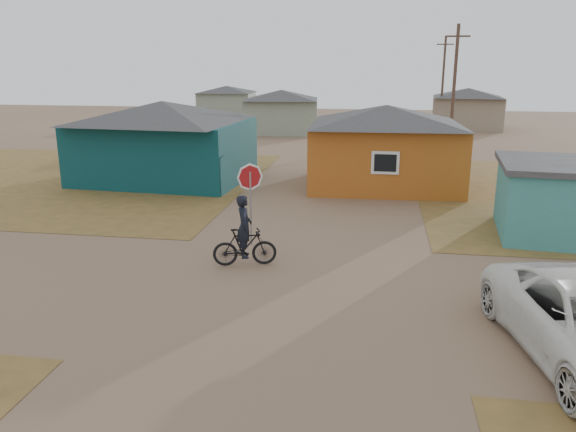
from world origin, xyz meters
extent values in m
plane|color=#7F6149|center=(0.00, 0.00, 0.00)|extent=(120.00, 120.00, 0.00)
cube|color=brown|center=(-14.00, 13.00, 0.01)|extent=(20.00, 18.00, 0.00)
cube|color=#0A3337|center=(-8.50, 13.50, 1.50)|extent=(8.40, 6.54, 3.00)
pyramid|color=#333335|center=(-8.50, 13.50, 3.50)|extent=(8.93, 7.08, 1.00)
cube|color=#AC581A|center=(2.50, 14.00, 1.50)|extent=(7.21, 6.24, 3.00)
pyramid|color=#333335|center=(2.50, 14.00, 3.45)|extent=(7.72, 6.76, 0.90)
cube|color=silver|center=(2.50, 10.97, 1.65)|extent=(1.20, 0.06, 1.00)
cube|color=black|center=(2.50, 10.94, 1.65)|extent=(0.95, 0.04, 0.75)
cube|color=gray|center=(-6.00, 34.00, 1.40)|extent=(6.49, 5.60, 2.80)
pyramid|color=#333335|center=(-6.00, 34.00, 3.20)|extent=(7.04, 6.15, 0.80)
cube|color=gray|center=(10.00, 40.00, 1.40)|extent=(6.41, 5.50, 2.80)
pyramid|color=#333335|center=(10.00, 40.00, 3.20)|extent=(6.95, 6.05, 0.80)
cube|color=gray|center=(-14.00, 46.00, 1.35)|extent=(5.75, 5.28, 2.70)
pyramid|color=#333335|center=(-14.00, 46.00, 3.05)|extent=(6.28, 5.81, 0.70)
cylinder|color=#4E392F|center=(6.50, 22.00, 4.00)|extent=(0.20, 0.20, 8.00)
cube|color=#4E392F|center=(6.50, 22.00, 7.30)|extent=(1.40, 0.10, 0.10)
cylinder|color=#4E392F|center=(7.50, 38.00, 4.00)|extent=(0.20, 0.20, 8.00)
cube|color=#4E392F|center=(7.50, 38.00, 7.30)|extent=(1.40, 0.10, 0.10)
cylinder|color=gray|center=(-1.88, 3.93, 1.23)|extent=(0.07, 0.07, 2.46)
imported|color=black|center=(-1.63, 2.01, 0.57)|extent=(1.97, 1.02, 1.14)
imported|color=black|center=(-1.63, 2.01, 1.21)|extent=(0.61, 0.78, 1.87)
camera|label=1|loc=(2.13, -13.37, 5.87)|focal=35.00mm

